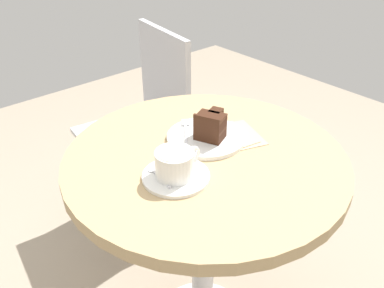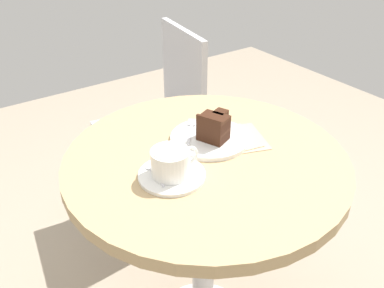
{
  "view_description": "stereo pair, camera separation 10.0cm",
  "coord_description": "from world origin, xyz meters",
  "px_view_note": "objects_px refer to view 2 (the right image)",
  "views": [
    {
      "loc": [
        -0.61,
        -0.65,
        1.31
      ],
      "look_at": [
        -0.04,
        0.01,
        0.76
      ],
      "focal_mm": 38.0,
      "sensor_mm": 36.0,
      "label": 1
    },
    {
      "loc": [
        -0.54,
        -0.71,
        1.31
      ],
      "look_at": [
        -0.04,
        0.01,
        0.76
      ],
      "focal_mm": 38.0,
      "sensor_mm": 36.0,
      "label": 2
    }
  ],
  "objects_px": {
    "coffee_cup": "(171,162)",
    "teaspoon": "(153,173)",
    "saucer": "(172,175)",
    "napkin": "(234,139)",
    "cake_slice": "(214,127)",
    "cake_plate": "(210,138)",
    "cafe_chair": "(164,114)",
    "fork": "(191,129)"
  },
  "relations": [
    {
      "from": "teaspoon",
      "to": "fork",
      "type": "distance_m",
      "value": 0.23
    },
    {
      "from": "napkin",
      "to": "teaspoon",
      "type": "bearing_deg",
      "value": -175.33
    },
    {
      "from": "napkin",
      "to": "fork",
      "type": "bearing_deg",
      "value": 128.27
    },
    {
      "from": "coffee_cup",
      "to": "teaspoon",
      "type": "relative_size",
      "value": 1.33
    },
    {
      "from": "cake_slice",
      "to": "fork",
      "type": "relative_size",
      "value": 0.82
    },
    {
      "from": "fork",
      "to": "napkin",
      "type": "height_order",
      "value": "fork"
    },
    {
      "from": "cake_plate",
      "to": "fork",
      "type": "distance_m",
      "value": 0.07
    },
    {
      "from": "fork",
      "to": "saucer",
      "type": "bearing_deg",
      "value": 172.29
    },
    {
      "from": "teaspoon",
      "to": "cafe_chair",
      "type": "bearing_deg",
      "value": -25.59
    },
    {
      "from": "coffee_cup",
      "to": "napkin",
      "type": "xyz_separation_m",
      "value": [
        0.23,
        0.05,
        -0.04
      ]
    },
    {
      "from": "teaspoon",
      "to": "cake_slice",
      "type": "height_order",
      "value": "cake_slice"
    },
    {
      "from": "saucer",
      "to": "cake_slice",
      "type": "relative_size",
      "value": 1.66
    },
    {
      "from": "saucer",
      "to": "fork",
      "type": "bearing_deg",
      "value": 43.03
    },
    {
      "from": "cake_plate",
      "to": "cafe_chair",
      "type": "xyz_separation_m",
      "value": [
        0.18,
        0.55,
        -0.21
      ]
    },
    {
      "from": "cafe_chair",
      "to": "saucer",
      "type": "bearing_deg",
      "value": -21.44
    },
    {
      "from": "coffee_cup",
      "to": "fork",
      "type": "bearing_deg",
      "value": 42.89
    },
    {
      "from": "saucer",
      "to": "teaspoon",
      "type": "bearing_deg",
      "value": 144.34
    },
    {
      "from": "cake_plate",
      "to": "cafe_chair",
      "type": "bearing_deg",
      "value": 71.97
    },
    {
      "from": "cake_plate",
      "to": "fork",
      "type": "relative_size",
      "value": 1.81
    },
    {
      "from": "saucer",
      "to": "fork",
      "type": "relative_size",
      "value": 1.36
    },
    {
      "from": "coffee_cup",
      "to": "napkin",
      "type": "height_order",
      "value": "coffee_cup"
    },
    {
      "from": "saucer",
      "to": "fork",
      "type": "height_order",
      "value": "fork"
    },
    {
      "from": "saucer",
      "to": "cake_plate",
      "type": "relative_size",
      "value": 0.75
    },
    {
      "from": "saucer",
      "to": "teaspoon",
      "type": "height_order",
      "value": "teaspoon"
    },
    {
      "from": "cake_plate",
      "to": "coffee_cup",
      "type": "bearing_deg",
      "value": -154.63
    },
    {
      "from": "cake_plate",
      "to": "cake_slice",
      "type": "xyz_separation_m",
      "value": [
        0.0,
        -0.01,
        0.04
      ]
    },
    {
      "from": "saucer",
      "to": "cake_plate",
      "type": "height_order",
      "value": "cake_plate"
    },
    {
      "from": "saucer",
      "to": "coffee_cup",
      "type": "xyz_separation_m",
      "value": [
        -0.0,
        -0.0,
        0.04
      ]
    },
    {
      "from": "teaspoon",
      "to": "cake_slice",
      "type": "distance_m",
      "value": 0.22
    },
    {
      "from": "coffee_cup",
      "to": "teaspoon",
      "type": "bearing_deg",
      "value": 142.87
    },
    {
      "from": "napkin",
      "to": "cafe_chair",
      "type": "height_order",
      "value": "cafe_chair"
    },
    {
      "from": "fork",
      "to": "cafe_chair",
      "type": "xyz_separation_m",
      "value": [
        0.2,
        0.49,
        -0.22
      ]
    },
    {
      "from": "cake_slice",
      "to": "napkin",
      "type": "bearing_deg",
      "value": -22.09
    },
    {
      "from": "saucer",
      "to": "cake_slice",
      "type": "xyz_separation_m",
      "value": [
        0.18,
        0.07,
        0.04
      ]
    },
    {
      "from": "cake_slice",
      "to": "cafe_chair",
      "type": "bearing_deg",
      "value": 72.77
    },
    {
      "from": "coffee_cup",
      "to": "napkin",
      "type": "bearing_deg",
      "value": 11.62
    },
    {
      "from": "coffee_cup",
      "to": "cafe_chair",
      "type": "distance_m",
      "value": 0.77
    },
    {
      "from": "saucer",
      "to": "teaspoon",
      "type": "relative_size",
      "value": 1.72
    },
    {
      "from": "teaspoon",
      "to": "cafe_chair",
      "type": "relative_size",
      "value": 0.11
    },
    {
      "from": "cake_slice",
      "to": "teaspoon",
      "type": "bearing_deg",
      "value": -168.66
    },
    {
      "from": "cake_slice",
      "to": "fork",
      "type": "height_order",
      "value": "cake_slice"
    },
    {
      "from": "cake_plate",
      "to": "cake_slice",
      "type": "distance_m",
      "value": 0.04
    }
  ]
}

